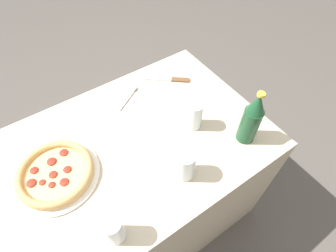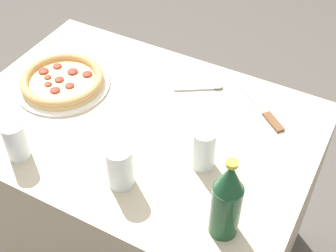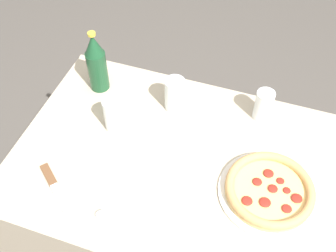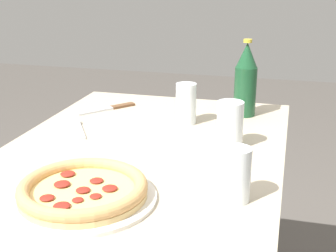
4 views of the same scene
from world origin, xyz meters
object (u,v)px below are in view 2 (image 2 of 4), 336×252
Objects in this scene: pizza_veggie at (62,81)px; knife at (264,111)px; spoon at (204,87)px; glass_iced_tea at (204,150)px; glass_red_wine at (16,142)px; glass_water at (120,168)px; beer_bottle at (227,200)px.

pizza_veggie reaches higher than knife.
pizza_veggie is 2.05× the size of spoon.
glass_iced_tea is 0.32m from spoon.
pizza_veggie is at bearing -153.33° from spoon.
glass_iced_tea is at bearing 24.41° from glass_red_wine.
pizza_veggie is at bearing 146.92° from glass_water.
knife is 1.21× the size of spoon.
spoon is at bearing 26.67° from pizza_veggie.
glass_red_wine is at bearing -175.54° from beer_bottle.
glass_red_wine is 0.64× the size of knife.
pizza_veggie is at bearing 170.42° from glass_iced_tea.
pizza_veggie is 1.69× the size of knife.
glass_water is 0.69× the size of knife.
spoon is (0.32, 0.49, -0.05)m from glass_red_wine.
beer_bottle is 1.36× the size of knife.
knife is (0.60, 0.19, -0.02)m from pizza_veggie.
spoon is (-0.20, 0.01, 0.00)m from knife.
pizza_veggie is 0.31m from glass_red_wine.
pizza_veggie is 0.45m from glass_water.
beer_bottle is at bearing -82.77° from knife.
glass_red_wine reaches higher than knife.
glass_iced_tea is 0.84× the size of spoon.
glass_iced_tea is 0.51× the size of beer_bottle.
glass_red_wine is 0.92× the size of glass_iced_tea.
glass_water is at bearing 178.61° from beer_bottle.
glass_water is 0.45m from spoon.
beer_bottle is (0.66, -0.25, 0.09)m from pizza_veggie.
glass_water is 0.29m from beer_bottle.
knife is at bearing 97.23° from beer_bottle.
glass_water is 0.84× the size of spoon.
glass_red_wine reaches higher than spoon.
glass_red_wine is at bearing -169.89° from glass_water.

